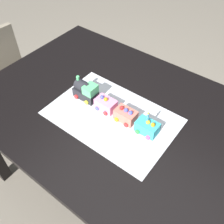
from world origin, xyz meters
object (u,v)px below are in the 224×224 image
Objects in this scene: dining_table at (114,122)px; cake_locomotive at (86,91)px; cake_car_hopper_bubblegum at (106,104)px; cake_car_flatbed_coral at (126,115)px; birthday_candle at (148,116)px; cake_car_tanker_turquoise at (147,127)px.

dining_table is 0.22m from cake_locomotive.
cake_car_flatbed_coral is at bearing -0.00° from cake_car_hopper_bubblegum.
birthday_candle reaches higher than dining_table.
cake_locomotive is 0.37m from cake_car_tanker_turquoise.
dining_table is 14.00× the size of cake_car_hopper_bubblegum.
cake_car_hopper_bubblegum and cake_car_flatbed_coral have the same top height.
cake_car_hopper_bubblegum and cake_car_tanker_turquoise have the same top height.
cake_locomotive reaches higher than dining_table.
cake_car_flatbed_coral is 0.13m from birthday_candle.
cake_locomotive is 1.40× the size of cake_car_tanker_turquoise.
birthday_candle is (0.11, 0.00, 0.07)m from cake_car_flatbed_coral.
cake_car_flatbed_coral is 1.93× the size of birthday_candle.
dining_table is 10.00× the size of cake_locomotive.
cake_car_hopper_bubblegum is at bearing -129.47° from dining_table.
cake_locomotive is at bearing 180.00° from birthday_candle.
cake_car_flatbed_coral is (0.12, -0.00, 0.00)m from cake_car_hopper_bubblegum.
cake_locomotive is 0.25m from cake_car_flatbed_coral.
cake_car_tanker_turquoise is 1.93× the size of birthday_candle.
cake_locomotive is 0.13m from cake_car_hopper_bubblegum.
dining_table is at bearing 161.89° from cake_car_flatbed_coral.
cake_car_flatbed_coral is at bearing -0.00° from cake_locomotive.
birthday_candle reaches higher than cake_car_flatbed_coral.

